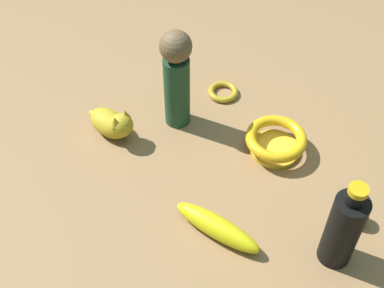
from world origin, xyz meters
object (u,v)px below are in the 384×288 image
(bangle, at_px, (223,92))
(bottle_tall, at_px, (343,229))
(cat_figurine, at_px, (112,123))
(banana, at_px, (218,227))
(bowl, at_px, (275,140))
(person_figure_adult, at_px, (177,76))
(nail_polish_jar, at_px, (358,217))

(bangle, bearing_deg, bottle_tall, 96.24)
(cat_figurine, bearing_deg, bottle_tall, 128.17)
(cat_figurine, xyz_separation_m, banana, (-0.14, 0.32, -0.01))
(bowl, xyz_separation_m, person_figure_adult, (0.18, -0.15, 0.10))
(bowl, bearing_deg, bangle, -76.57)
(bangle, relative_size, bottle_tall, 0.36)
(bangle, bearing_deg, bowl, 103.43)
(bowl, xyz_separation_m, bottle_tall, (-0.00, 0.28, 0.06))
(banana, bearing_deg, person_figure_adult, -40.52)
(bottle_tall, bearing_deg, bangle, -83.76)
(cat_figurine, distance_m, bottle_tall, 0.56)
(bangle, relative_size, person_figure_adult, 0.30)
(bangle, height_order, bowl, bowl)
(nail_polish_jar, relative_size, bottle_tall, 0.19)
(cat_figurine, distance_m, person_figure_adult, 0.18)
(cat_figurine, xyz_separation_m, bowl, (-0.34, 0.15, -0.00))
(bangle, xyz_separation_m, bowl, (-0.05, 0.21, 0.02))
(bowl, relative_size, bottle_tall, 0.65)
(banana, relative_size, bottle_tall, 0.90)
(banana, relative_size, bowl, 1.39)
(bottle_tall, height_order, person_figure_adult, person_figure_adult)
(bottle_tall, bearing_deg, cat_figurine, -51.83)
(banana, bearing_deg, bangle, -59.28)
(bowl, bearing_deg, cat_figurine, -24.13)
(bangle, relative_size, banana, 0.40)
(bangle, bearing_deg, banana, 69.46)
(banana, xyz_separation_m, bottle_tall, (-0.20, 0.11, 0.07))
(bowl, distance_m, person_figure_adult, 0.26)
(nail_polish_jar, distance_m, person_figure_adult, 0.48)
(banana, bearing_deg, bowl, -86.84)
(banana, relative_size, person_figure_adult, 0.75)
(bangle, height_order, bottle_tall, bottle_tall)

